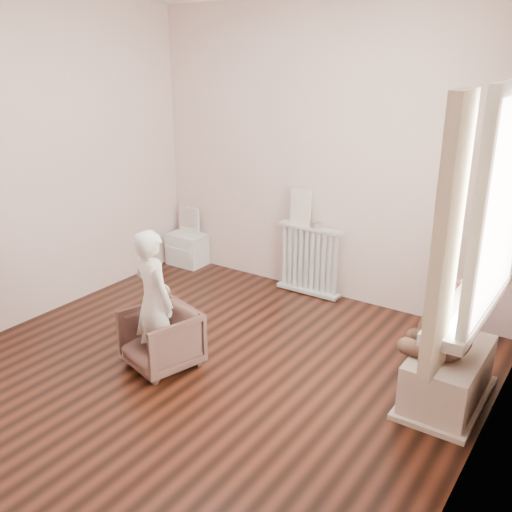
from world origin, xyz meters
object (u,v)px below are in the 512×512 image
Objects in this scene: radiator at (309,255)px; armchair at (161,339)px; plush_cat at (479,273)px; toy_bench at (448,373)px; toy_vanity at (187,240)px; teddy_bear at (448,313)px; child at (154,301)px.

radiator is 1.37× the size of armchair.
armchair is at bearing 176.88° from plush_cat.
plush_cat is at bearing 30.77° from armchair.
armchair is 0.63× the size of toy_bench.
armchair is at bearing -54.52° from toy_vanity.
armchair reaches higher than toy_bench.
teddy_bear is at bearing -103.08° from toy_bench.
plush_cat is at bearing -20.21° from toy_vanity.
toy_bench is 1.44× the size of teddy_bear.
teddy_bear is at bearing 34.50° from armchair.
toy_vanity is 3.23m from toy_bench.
child is at bearing 178.21° from plush_cat.
child is at bearing -55.29° from toy_vanity.
armchair is at bearing -158.51° from toy_bench.
teddy_bear reaches higher than toy_vanity.
toy_vanity is 0.80× the size of toy_bench.
toy_bench is 0.48m from teddy_bear.
teddy_bear is (1.58, -1.13, 0.28)m from radiator.
child is 1.95m from teddy_bear.
plush_cat is (1.99, 0.58, 0.46)m from child.
plush_cat is (0.14, -0.20, 0.80)m from toy_bench.
radiator is 1.08× the size of toy_vanity.
teddy_bear reaches higher than radiator.
toy_vanity is 3.26m from teddy_bear.
radiator reaches higher than toy_vanity.
plush_cat is at bearing -34.79° from radiator.
armchair is 1.98m from teddy_bear.
radiator is at bearing 1.17° from toy_vanity.
plush_cat reaches higher than toy_bench.
toy_bench is at bearing -32.33° from radiator.
armchair is 1.95× the size of plush_cat.
plush_cat is at bearing -54.51° from toy_bench.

